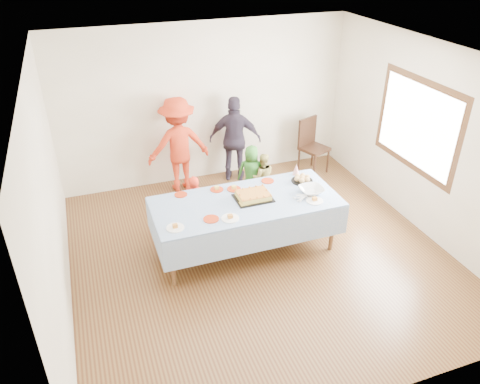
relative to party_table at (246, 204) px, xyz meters
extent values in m
plane|color=#4C2815|center=(0.13, -0.17, -0.72)|extent=(5.00, 5.00, 0.00)
cube|color=beige|center=(0.13, 2.33, 0.63)|extent=(5.00, 0.04, 2.70)
cube|color=beige|center=(0.13, -2.67, 0.63)|extent=(5.00, 0.04, 2.70)
cube|color=beige|center=(-2.37, -0.17, 0.63)|extent=(0.04, 5.00, 2.70)
cube|color=beige|center=(2.63, -0.17, 0.63)|extent=(0.04, 5.00, 2.70)
cube|color=white|center=(0.13, -0.17, 1.98)|extent=(5.00, 5.00, 0.04)
cube|color=#472B16|center=(2.60, 0.03, 0.78)|extent=(0.03, 1.75, 1.35)
cylinder|color=brown|center=(-1.12, -0.42, -0.36)|extent=(0.06, 0.06, 0.73)
cylinder|color=brown|center=(1.12, -0.42, -0.36)|extent=(0.06, 0.06, 0.73)
cylinder|color=brown|center=(-1.12, 0.42, -0.36)|extent=(0.06, 0.06, 0.73)
cylinder|color=brown|center=(1.12, 0.42, -0.36)|extent=(0.06, 0.06, 0.73)
cube|color=brown|center=(0.00, 0.00, 0.03)|extent=(2.40, 1.00, 0.04)
cube|color=silver|center=(0.00, 0.00, 0.05)|extent=(2.50, 1.10, 0.01)
cube|color=black|center=(0.11, 0.02, 0.06)|extent=(0.50, 0.38, 0.01)
cube|color=#D9C152|center=(0.11, 0.02, 0.10)|extent=(0.42, 0.31, 0.06)
cube|color=#A66026|center=(0.11, 0.02, 0.14)|extent=(0.42, 0.31, 0.01)
cylinder|color=black|center=(0.95, 0.24, 0.06)|extent=(0.31, 0.31, 0.02)
sphere|color=tan|center=(1.03, 0.24, 0.11)|extent=(0.08, 0.08, 0.08)
sphere|color=tan|center=(0.99, 0.31, 0.11)|extent=(0.08, 0.08, 0.08)
sphere|color=tan|center=(0.91, 0.31, 0.11)|extent=(0.08, 0.08, 0.08)
sphere|color=tan|center=(0.87, 0.24, 0.11)|extent=(0.08, 0.08, 0.08)
sphere|color=tan|center=(0.91, 0.17, 0.11)|extent=(0.08, 0.08, 0.08)
sphere|color=tan|center=(0.99, 0.17, 0.11)|extent=(0.08, 0.08, 0.08)
sphere|color=tan|center=(0.95, 0.24, 0.11)|extent=(0.08, 0.08, 0.08)
imported|color=silver|center=(0.92, -0.10, 0.10)|extent=(0.33, 0.33, 0.08)
cone|color=white|center=(0.96, 0.46, 0.14)|extent=(0.10, 0.10, 0.17)
cylinder|color=#B92B0D|center=(-0.78, 0.45, 0.06)|extent=(0.18, 0.18, 0.01)
cylinder|color=#B92B0D|center=(-0.28, 0.42, 0.06)|extent=(0.19, 0.19, 0.01)
cylinder|color=#B92B0D|center=(-0.05, 0.35, 0.06)|extent=(0.19, 0.19, 0.01)
cylinder|color=#B92B0D|center=(0.48, 0.41, 0.06)|extent=(0.18, 0.18, 0.01)
cylinder|color=#B92B0D|center=(-0.57, -0.28, 0.06)|extent=(0.20, 0.20, 0.01)
cylinder|color=white|center=(-1.03, -0.32, 0.06)|extent=(0.22, 0.22, 0.01)
cylinder|color=white|center=(-0.34, -0.34, 0.06)|extent=(0.23, 0.23, 0.01)
cylinder|color=white|center=(0.86, -0.31, 0.06)|extent=(0.23, 0.23, 0.01)
cylinder|color=black|center=(1.87, 1.54, -0.50)|extent=(0.04, 0.04, 0.45)
cylinder|color=black|center=(2.22, 1.68, -0.50)|extent=(0.04, 0.04, 0.45)
cylinder|color=black|center=(1.74, 1.89, -0.50)|extent=(0.04, 0.04, 0.45)
cylinder|color=black|center=(2.09, 2.03, -0.50)|extent=(0.04, 0.04, 0.45)
cube|color=black|center=(1.98, 1.79, -0.26)|extent=(0.56, 0.56, 0.05)
cube|color=black|center=(1.91, 1.97, 0.02)|extent=(0.42, 0.20, 0.52)
imported|color=red|center=(-0.53, 0.73, -0.28)|extent=(0.37, 0.31, 0.88)
imported|color=#2F7727|center=(0.58, 1.31, -0.26)|extent=(0.53, 0.44, 0.93)
imported|color=tan|center=(0.74, 1.22, -0.32)|extent=(0.45, 0.38, 0.81)
imported|color=red|center=(-0.44, 2.03, 0.08)|extent=(1.07, 0.64, 1.62)
imported|color=#322939|center=(0.55, 2.03, 0.04)|extent=(0.97, 0.68, 1.52)
camera|label=1|loc=(-1.88, -5.01, 3.27)|focal=35.00mm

